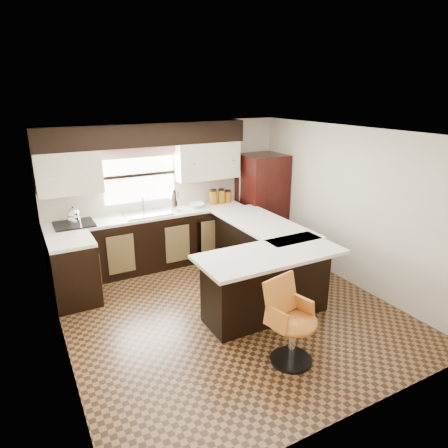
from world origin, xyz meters
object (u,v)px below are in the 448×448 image
peninsula_long (259,253)px  bar_chair (293,324)px  refrigerator (262,202)px  peninsula_return (266,285)px

peninsula_long → bar_chair: bar_chair is taller
refrigerator → bar_chair: refrigerator is taller
peninsula_long → bar_chair: (-0.82, -1.92, 0.03)m
peninsula_return → refrigerator: refrigerator is taller
peninsula_long → peninsula_return: same height
peninsula_return → refrigerator: (1.32, 2.14, 0.44)m
peninsula_return → bar_chair: bearing=-107.1°
refrigerator → bar_chair: (-1.61, -3.09, -0.41)m
peninsula_long → peninsula_return: 1.11m
refrigerator → bar_chair: 3.51m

